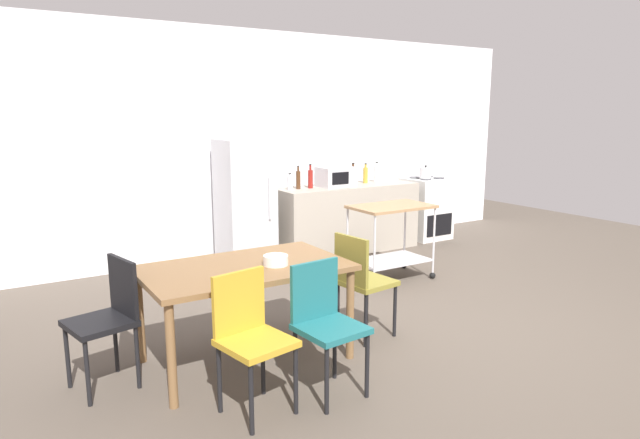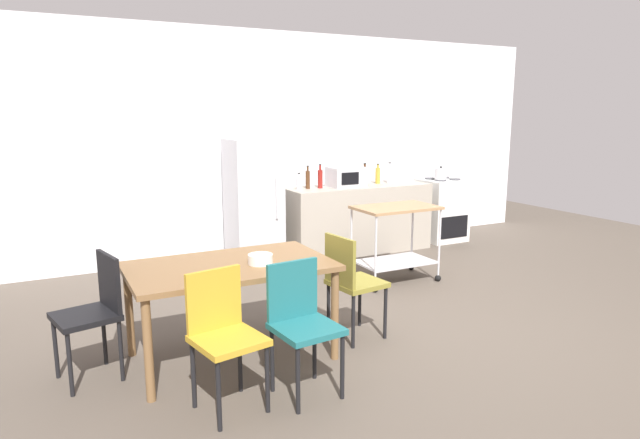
{
  "view_description": "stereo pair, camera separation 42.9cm",
  "coord_description": "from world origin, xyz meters",
  "px_view_note": "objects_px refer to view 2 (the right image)",
  "views": [
    {
      "loc": [
        -3.29,
        -3.44,
        1.87
      ],
      "look_at": [
        -0.4,
        1.2,
        0.8
      ],
      "focal_mm": 30.9,
      "sensor_mm": 36.0,
      "label": 1
    },
    {
      "loc": [
        -2.91,
        -3.65,
        1.87
      ],
      "look_at": [
        -0.4,
        1.2,
        0.8
      ],
      "focal_mm": 30.9,
      "sensor_mm": 36.0,
      "label": 2
    }
  ],
  "objects_px": {
    "bottle_olive_oil": "(378,175)",
    "bottle_soda": "(320,178)",
    "chair_mustard": "(223,330)",
    "kitchen_cart": "(395,231)",
    "chair_black": "(94,308)",
    "bottle_sesame_oil": "(299,183)",
    "microwave": "(346,177)",
    "stove_oven": "(441,210)",
    "refrigerator": "(254,202)",
    "chair_teal": "(301,319)",
    "dining_table": "(230,274)",
    "bottle_sparkling_water": "(308,179)",
    "bottle_soy_sauce": "(390,174)",
    "chair_olive": "(351,279)",
    "kettle": "(441,174)",
    "fruit_bowl": "(260,259)",
    "bottle_hot_sauce": "(365,176)"
  },
  "relations": [
    {
      "from": "stove_oven",
      "to": "bottle_soy_sauce",
      "type": "xyz_separation_m",
      "value": [
        -0.9,
        0.06,
        0.57
      ]
    },
    {
      "from": "chair_olive",
      "to": "kettle",
      "type": "bearing_deg",
      "value": -57.59
    },
    {
      "from": "chair_black",
      "to": "bottle_sesame_oil",
      "type": "height_order",
      "value": "bottle_sesame_oil"
    },
    {
      "from": "chair_mustard",
      "to": "bottle_soda",
      "type": "relative_size",
      "value": 2.86
    },
    {
      "from": "bottle_sparkling_water",
      "to": "dining_table",
      "type": "bearing_deg",
      "value": -127.2
    },
    {
      "from": "dining_table",
      "to": "chair_black",
      "type": "relative_size",
      "value": 1.69
    },
    {
      "from": "bottle_olive_oil",
      "to": "kettle",
      "type": "relative_size",
      "value": 1.14
    },
    {
      "from": "chair_olive",
      "to": "kettle",
      "type": "relative_size",
      "value": 3.71
    },
    {
      "from": "stove_oven",
      "to": "fruit_bowl",
      "type": "distance_m",
      "value": 4.6
    },
    {
      "from": "chair_black",
      "to": "chair_olive",
      "type": "bearing_deg",
      "value": 70.45
    },
    {
      "from": "bottle_hot_sauce",
      "to": "fruit_bowl",
      "type": "relative_size",
      "value": 1.57
    },
    {
      "from": "bottle_soda",
      "to": "bottle_olive_oil",
      "type": "bearing_deg",
      "value": 3.12
    },
    {
      "from": "refrigerator",
      "to": "kitchen_cart",
      "type": "relative_size",
      "value": 1.7
    },
    {
      "from": "bottle_olive_oil",
      "to": "bottle_soda",
      "type": "bearing_deg",
      "value": -176.88
    },
    {
      "from": "dining_table",
      "to": "bottle_sparkling_water",
      "type": "bearing_deg",
      "value": 52.8
    },
    {
      "from": "microwave",
      "to": "stove_oven",
      "type": "bearing_deg",
      "value": 1.22
    },
    {
      "from": "dining_table",
      "to": "chair_teal",
      "type": "bearing_deg",
      "value": -70.93
    },
    {
      "from": "bottle_soda",
      "to": "bottle_hot_sauce",
      "type": "height_order",
      "value": "bottle_soda"
    },
    {
      "from": "bottle_sesame_oil",
      "to": "kettle",
      "type": "bearing_deg",
      "value": -2.24
    },
    {
      "from": "kitchen_cart",
      "to": "bottle_olive_oil",
      "type": "height_order",
      "value": "bottle_olive_oil"
    },
    {
      "from": "bottle_soda",
      "to": "chair_mustard",
      "type": "bearing_deg",
      "value": -126.54
    },
    {
      "from": "kitchen_cart",
      "to": "fruit_bowl",
      "type": "bearing_deg",
      "value": -150.41
    },
    {
      "from": "stove_oven",
      "to": "dining_table",
      "type": "bearing_deg",
      "value": -149.08
    },
    {
      "from": "kettle",
      "to": "bottle_sesame_oil",
      "type": "bearing_deg",
      "value": 177.76
    },
    {
      "from": "refrigerator",
      "to": "chair_black",
      "type": "bearing_deg",
      "value": -131.42
    },
    {
      "from": "refrigerator",
      "to": "chair_olive",
      "type": "bearing_deg",
      "value": -92.94
    },
    {
      "from": "chair_teal",
      "to": "kitchen_cart",
      "type": "xyz_separation_m",
      "value": [
        2.0,
        1.78,
        0.05
      ]
    },
    {
      "from": "bottle_sparkling_water",
      "to": "fruit_bowl",
      "type": "height_order",
      "value": "bottle_sparkling_water"
    },
    {
      "from": "dining_table",
      "to": "bottle_olive_oil",
      "type": "xyz_separation_m",
      "value": [
        2.94,
        2.47,
        0.34
      ]
    },
    {
      "from": "chair_teal",
      "to": "fruit_bowl",
      "type": "distance_m",
      "value": 0.67
    },
    {
      "from": "dining_table",
      "to": "kitchen_cart",
      "type": "bearing_deg",
      "value": 25.04
    },
    {
      "from": "bottle_olive_oil",
      "to": "chair_mustard",
      "type": "bearing_deg",
      "value": -135.62
    },
    {
      "from": "dining_table",
      "to": "chair_olive",
      "type": "height_order",
      "value": "chair_olive"
    },
    {
      "from": "dining_table",
      "to": "bottle_soda",
      "type": "xyz_separation_m",
      "value": [
        2.02,
        2.42,
        0.36
      ]
    },
    {
      "from": "refrigerator",
      "to": "bottle_sparkling_water",
      "type": "relative_size",
      "value": 5.22
    },
    {
      "from": "fruit_bowl",
      "to": "kitchen_cart",
      "type": "bearing_deg",
      "value": 29.59
    },
    {
      "from": "stove_oven",
      "to": "bottle_olive_oil",
      "type": "height_order",
      "value": "bottle_olive_oil"
    },
    {
      "from": "kitchen_cart",
      "to": "microwave",
      "type": "distance_m",
      "value": 1.41
    },
    {
      "from": "stove_oven",
      "to": "microwave",
      "type": "xyz_separation_m",
      "value": [
        -1.65,
        -0.04,
        0.58
      ]
    },
    {
      "from": "chair_teal",
      "to": "bottle_sesame_oil",
      "type": "distance_m",
      "value": 3.48
    },
    {
      "from": "bottle_hot_sauce",
      "to": "bottle_soy_sauce",
      "type": "bearing_deg",
      "value": 1.75
    },
    {
      "from": "chair_black",
      "to": "bottle_soy_sauce",
      "type": "height_order",
      "value": "bottle_soy_sauce"
    },
    {
      "from": "dining_table",
      "to": "bottle_olive_oil",
      "type": "distance_m",
      "value": 3.85
    },
    {
      "from": "bottle_hot_sauce",
      "to": "bottle_soy_sauce",
      "type": "relative_size",
      "value": 1.03
    },
    {
      "from": "dining_table",
      "to": "bottle_sparkling_water",
      "type": "height_order",
      "value": "bottle_sparkling_water"
    },
    {
      "from": "kitchen_cart",
      "to": "bottle_soda",
      "type": "xyz_separation_m",
      "value": [
        -0.24,
        1.36,
        0.45
      ]
    },
    {
      "from": "microwave",
      "to": "bottle_soy_sauce",
      "type": "distance_m",
      "value": 0.76
    },
    {
      "from": "chair_olive",
      "to": "bottle_olive_oil",
      "type": "relative_size",
      "value": 3.26
    },
    {
      "from": "dining_table",
      "to": "kettle",
      "type": "relative_size",
      "value": 6.26
    },
    {
      "from": "kitchen_cart",
      "to": "chair_olive",
      "type": "bearing_deg",
      "value": -137.32
    }
  ]
}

